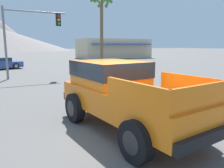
% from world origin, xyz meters
% --- Properties ---
extents(ground_plane, '(320.00, 320.00, 0.00)m').
position_xyz_m(ground_plane, '(0.00, 0.00, 0.00)').
color(ground_plane, '#5B5956').
extents(orange_pickup_truck, '(2.65, 5.22, 1.92)m').
position_xyz_m(orange_pickup_truck, '(0.23, 0.37, 1.10)').
color(orange_pickup_truck, orange).
rests_on(orange_pickup_truck, ground_plane).
extents(parked_car_blue, '(4.49, 2.75, 1.18)m').
position_xyz_m(parked_car_blue, '(-2.72, 20.02, 0.60)').
color(parked_car_blue, '#334C9E').
rests_on(parked_car_blue, ground_plane).
extents(traffic_light_main, '(4.41, 0.38, 5.08)m').
position_xyz_m(traffic_light_main, '(-0.56, 12.23, 3.61)').
color(traffic_light_main, slate).
rests_on(traffic_light_main, ground_plane).
extents(palm_tree_short, '(2.75, 2.75, 8.17)m').
position_xyz_m(palm_tree_short, '(7.81, 17.93, 6.06)').
color(palm_tree_short, brown).
rests_on(palm_tree_short, ground_plane).
extents(storefront_building, '(13.52, 7.22, 3.64)m').
position_xyz_m(storefront_building, '(17.43, 33.08, 1.82)').
color(storefront_building, beige).
rests_on(storefront_building, ground_plane).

